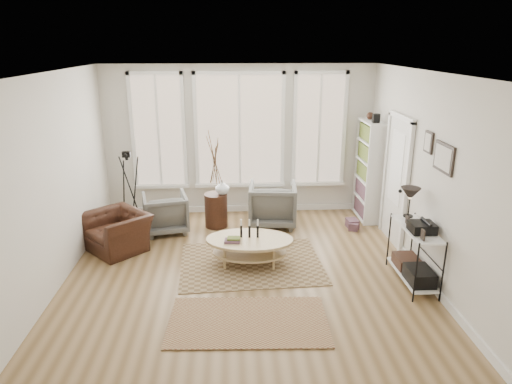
{
  "coord_description": "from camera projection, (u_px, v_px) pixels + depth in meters",
  "views": [
    {
      "loc": [
        -0.17,
        -5.99,
        3.27
      ],
      "look_at": [
        0.2,
        0.6,
        1.1
      ],
      "focal_mm": 32.0,
      "sensor_mm": 36.0,
      "label": 1
    }
  ],
  "objects": [
    {
      "name": "room",
      "position": [
        245.0,
        183.0,
        6.29
      ],
      "size": [
        5.5,
        5.54,
        2.9
      ],
      "color": "olive",
      "rests_on": "ground"
    },
    {
      "name": "bay_window",
      "position": [
        240.0,
        133.0,
        8.78
      ],
      "size": [
        4.14,
        0.12,
        2.24
      ],
      "color": "tan",
      "rests_on": "ground"
    },
    {
      "name": "door",
      "position": [
        396.0,
        178.0,
        7.59
      ],
      "size": [
        0.09,
        1.06,
        2.22
      ],
      "color": "silver",
      "rests_on": "ground"
    },
    {
      "name": "bookcase",
      "position": [
        369.0,
        170.0,
        8.65
      ],
      "size": [
        0.31,
        0.85,
        2.06
      ],
      "color": "white",
      "rests_on": "ground"
    },
    {
      "name": "low_shelf",
      "position": [
        414.0,
        249.0,
        6.4
      ],
      "size": [
        0.38,
        1.08,
        1.3
      ],
      "color": "white",
      "rests_on": "ground"
    },
    {
      "name": "wall_art",
      "position": [
        440.0,
        154.0,
        6.01
      ],
      "size": [
        0.04,
        0.88,
        0.44
      ],
      "color": "black",
      "rests_on": "ground"
    },
    {
      "name": "rug_main",
      "position": [
        251.0,
        263.0,
        7.09
      ],
      "size": [
        2.25,
        1.74,
        0.01
      ],
      "primitive_type": "cube",
      "rotation": [
        0.0,
        0.0,
        0.05
      ],
      "color": "brown",
      "rests_on": "ground"
    },
    {
      "name": "rug_runner",
      "position": [
        248.0,
        321.0,
        5.6
      ],
      "size": [
        1.99,
        1.16,
        0.01
      ],
      "primitive_type": "cube",
      "rotation": [
        0.0,
        0.0,
        -0.04
      ],
      "color": "brown",
      "rests_on": "ground"
    },
    {
      "name": "coffee_table",
      "position": [
        249.0,
        244.0,
        6.98
      ],
      "size": [
        1.4,
        0.95,
        0.61
      ],
      "color": "tan",
      "rests_on": "ground"
    },
    {
      "name": "armchair_left",
      "position": [
        165.0,
        213.0,
        8.2
      ],
      "size": [
        0.91,
        0.93,
        0.71
      ],
      "primitive_type": "imported",
      "rotation": [
        0.0,
        0.0,
        3.37
      ],
      "color": "#63635F",
      "rests_on": "ground"
    },
    {
      "name": "armchair_right",
      "position": [
        273.0,
        204.0,
        8.49
      ],
      "size": [
        0.94,
        0.96,
        0.8
      ],
      "primitive_type": "imported",
      "rotation": [
        0.0,
        0.0,
        3.04
      ],
      "color": "#63635F",
      "rests_on": "ground"
    },
    {
      "name": "side_table",
      "position": [
        215.0,
        183.0,
        8.27
      ],
      "size": [
        0.42,
        0.42,
        1.77
      ],
      "color": "#351C13",
      "rests_on": "ground"
    },
    {
      "name": "vase",
      "position": [
        222.0,
        187.0,
        8.3
      ],
      "size": [
        0.33,
        0.33,
        0.27
      ],
      "primitive_type": "imported",
      "rotation": [
        0.0,
        0.0,
        -0.37
      ],
      "color": "silver",
      "rests_on": "side_table"
    },
    {
      "name": "accent_chair",
      "position": [
        117.0,
        231.0,
        7.5
      ],
      "size": [
        1.28,
        1.27,
        0.63
      ],
      "primitive_type": "imported",
      "rotation": [
        0.0,
        0.0,
        -0.8
      ],
      "color": "#351C13",
      "rests_on": "ground"
    },
    {
      "name": "tripod_camera",
      "position": [
        130.0,
        193.0,
        8.3
      ],
      "size": [
        0.5,
        0.5,
        1.43
      ],
      "color": "black",
      "rests_on": "ground"
    },
    {
      "name": "book_stack_near",
      "position": [
        352.0,
        223.0,
        8.44
      ],
      "size": [
        0.22,
        0.27,
        0.16
      ],
      "primitive_type": "cube",
      "rotation": [
        0.0,
        0.0,
        0.09
      ],
      "color": "maroon",
      "rests_on": "ground"
    },
    {
      "name": "book_stack_far",
      "position": [
        354.0,
        226.0,
        8.35
      ],
      "size": [
        0.23,
        0.26,
        0.14
      ],
      "primitive_type": "cube",
      "rotation": [
        0.0,
        0.0,
        -0.33
      ],
      "color": "maroon",
      "rests_on": "ground"
    }
  ]
}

